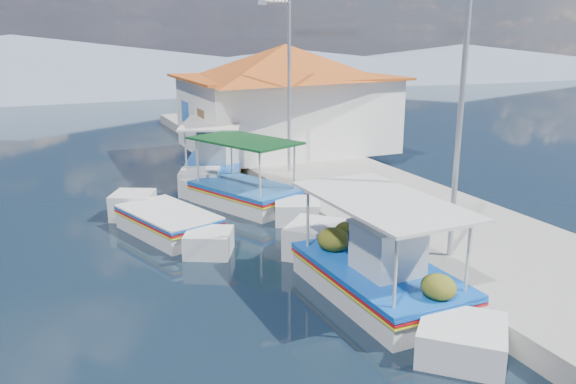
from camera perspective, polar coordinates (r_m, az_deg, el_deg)
name	(u,v)px	position (r m, az deg, el deg)	size (l,w,h in m)	color
ground	(302,364)	(10.05, 1.38, -16.63)	(160.00, 160.00, 0.00)	black
quay	(397,210)	(17.45, 10.68, -1.79)	(5.00, 44.00, 0.50)	gray
bollards	(348,213)	(15.65, 5.91, -2.08)	(0.20, 17.20, 0.30)	#A5A8AD
main_caique	(377,275)	(12.31, 8.74, -8.12)	(2.21, 7.20, 2.37)	silver
caique_green_canopy	(246,194)	(18.49, -4.21, -0.24)	(3.48, 5.86, 2.38)	silver
caique_blue_hull	(169,224)	(16.21, -11.70, -3.13)	(2.76, 5.27, 0.99)	silver
caique_far	(213,168)	(21.89, -7.40, 2.39)	(3.68, 6.44, 2.43)	silver
harbor_building	(286,95)	(24.87, -0.24, 9.51)	(10.49, 10.49, 4.40)	white
lamp_post_near	(458,106)	(12.75, 16.38, 8.13)	(1.21, 0.14, 6.00)	#A5A8AD
lamp_post_far	(287,77)	(20.45, -0.13, 11.26)	(1.21, 0.14, 6.00)	#A5A8AD
mountain_ridge	(135,65)	(64.60, -14.87, 11.99)	(171.40, 96.00, 5.50)	slate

